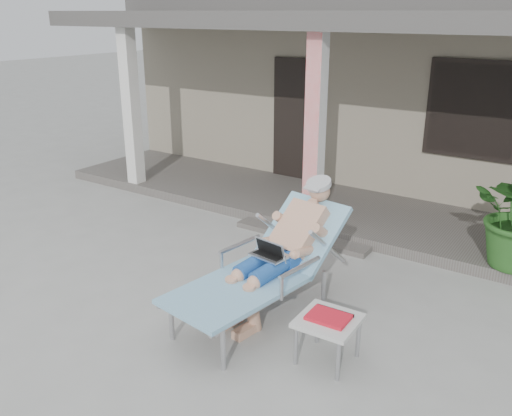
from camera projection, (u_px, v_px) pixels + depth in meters
The scene contains 7 objects.
ground at pixel (221, 292), 6.13m from camera, with size 60.00×60.00×0.00m, color #9E9E99.
house at pixel (420, 83), 10.62m from camera, with size 10.40×5.40×3.30m.
porch_deck at pixel (337, 210), 8.44m from camera, with size 10.00×2.00×0.15m, color #605B56.
porch_overhang at pixel (346, 27), 7.47m from camera, with size 10.00×2.30×2.85m.
porch_step at pixel (301, 236), 7.56m from camera, with size 2.00×0.30×0.07m, color #605B56.
lounger at pixel (273, 235), 5.48m from camera, with size 1.11×2.23×1.40m.
side_table at pixel (328, 323), 4.80m from camera, with size 0.53×0.53×0.46m.
Camera 1 is at (3.36, -4.29, 2.99)m, focal length 38.00 mm.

